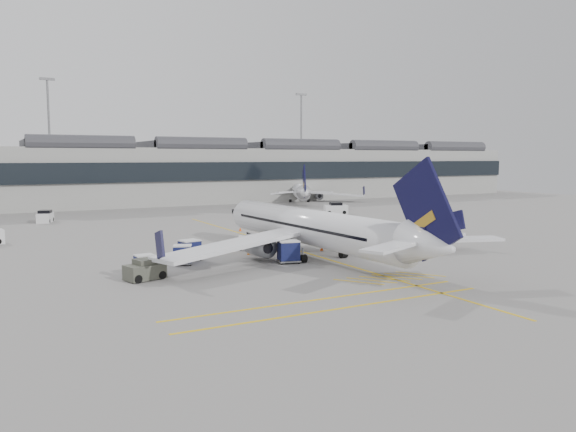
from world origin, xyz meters
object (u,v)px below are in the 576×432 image
airliner_main (314,228)px  pushback_tug (145,270)px  baggage_cart_a (289,251)px  ramp_agent_b (294,252)px  belt_loader (252,244)px  ramp_agent_a (248,246)px

airliner_main → pushback_tug: airliner_main is taller
baggage_cart_a → ramp_agent_b: baggage_cart_a is taller
belt_loader → ramp_agent_b: belt_loader is taller
airliner_main → ramp_agent_a: bearing=135.0°
belt_loader → ramp_agent_a: belt_loader is taller
belt_loader → ramp_agent_b: bearing=-65.4°
baggage_cart_a → ramp_agent_a: baggage_cart_a is taller
airliner_main → baggage_cart_a: airliner_main is taller
pushback_tug → baggage_cart_a: bearing=-12.8°
ramp_agent_a → pushback_tug: bearing=160.3°
airliner_main → baggage_cart_a: 3.89m
baggage_cart_a → ramp_agent_a: (-1.37, 5.51, -0.21)m
airliner_main → baggage_cart_a: bearing=-162.1°
baggage_cart_a → ramp_agent_a: size_ratio=1.27×
baggage_cart_a → pushback_tug: baggage_cart_a is taller
ramp_agent_a → baggage_cart_a: bearing=-124.7°
ramp_agent_b → baggage_cart_a: bearing=27.1°
airliner_main → ramp_agent_b: (-2.61, -0.92, -1.88)m
ramp_agent_b → pushback_tug: (-13.52, -1.12, -0.14)m
belt_loader → ramp_agent_b: (0.50, -7.82, 0.35)m
ramp_agent_b → pushback_tug: ramp_agent_b is taller
airliner_main → pushback_tug: size_ratio=10.89×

